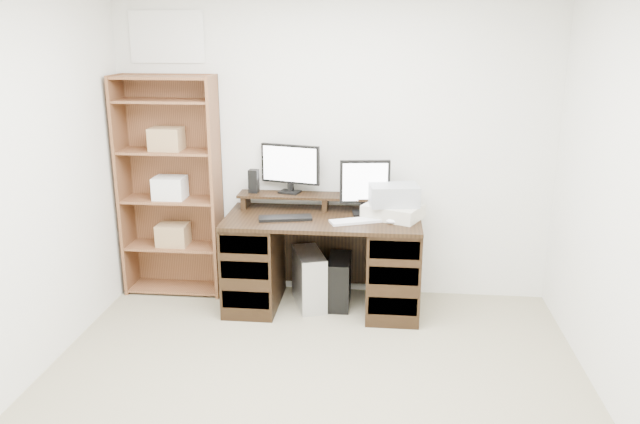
% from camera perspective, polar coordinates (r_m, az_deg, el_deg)
% --- Properties ---
extents(room, '(3.54, 4.04, 2.54)m').
position_cam_1_polar(room, '(3.09, -1.92, -0.32)').
color(room, gray).
rests_on(room, ground).
extents(desk, '(1.50, 0.70, 0.75)m').
position_cam_1_polar(desk, '(4.91, 0.26, -4.46)').
color(desk, black).
rests_on(desk, ground).
extents(riser_shelf, '(1.40, 0.22, 0.12)m').
position_cam_1_polar(riser_shelf, '(4.97, 0.50, 1.28)').
color(riser_shelf, black).
rests_on(riser_shelf, desk).
extents(monitor_wide, '(0.48, 0.17, 0.39)m').
position_cam_1_polar(monitor_wide, '(4.99, -2.74, 4.23)').
color(monitor_wide, black).
rests_on(monitor_wide, riser_shelf).
extents(monitor_small, '(0.39, 0.17, 0.42)m').
position_cam_1_polar(monitor_small, '(4.83, 4.12, 2.49)').
color(monitor_small, black).
rests_on(monitor_small, desk).
extents(speaker, '(0.08, 0.08, 0.19)m').
position_cam_1_polar(speaker, '(5.04, -6.08, 2.83)').
color(speaker, black).
rests_on(speaker, riser_shelf).
extents(keyboard_black, '(0.42, 0.22, 0.02)m').
position_cam_1_polar(keyboard_black, '(4.73, -3.19, -0.55)').
color(keyboard_black, black).
rests_on(keyboard_black, desk).
extents(keyboard_white, '(0.42, 0.26, 0.02)m').
position_cam_1_polar(keyboard_white, '(4.67, 3.39, -0.82)').
color(keyboard_white, silver).
rests_on(keyboard_white, desk).
extents(mouse, '(0.09, 0.06, 0.04)m').
position_cam_1_polar(mouse, '(4.65, 6.61, -0.85)').
color(mouse, white).
rests_on(mouse, desk).
extents(printer, '(0.50, 0.45, 0.10)m').
position_cam_1_polar(printer, '(4.79, 6.71, 0.08)').
color(printer, beige).
rests_on(printer, desk).
extents(basket, '(0.40, 0.31, 0.16)m').
position_cam_1_polar(basket, '(4.76, 6.76, 1.57)').
color(basket, '#969BA0').
rests_on(basket, printer).
extents(tower_silver, '(0.33, 0.49, 0.45)m').
position_cam_1_polar(tower_silver, '(5.00, -1.00, -6.12)').
color(tower_silver, silver).
rests_on(tower_silver, ground).
extents(tower_black, '(0.17, 0.40, 0.40)m').
position_cam_1_polar(tower_black, '(5.02, 1.79, -6.34)').
color(tower_black, black).
rests_on(tower_black, ground).
extents(bookshelf, '(0.80, 0.30, 1.80)m').
position_cam_1_polar(bookshelf, '(5.23, -13.48, 2.43)').
color(bookshelf, brown).
rests_on(bookshelf, ground).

